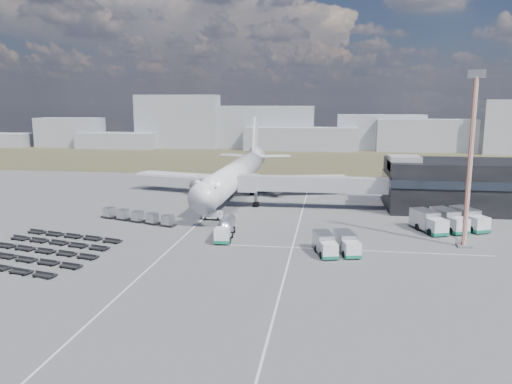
# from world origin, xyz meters

# --- Properties ---
(ground) EXTENTS (420.00, 420.00, 0.00)m
(ground) POSITION_xyz_m (0.00, 0.00, 0.00)
(ground) COLOR #565659
(ground) RESTS_ON ground
(grass_strip) EXTENTS (420.00, 90.00, 0.01)m
(grass_strip) POSITION_xyz_m (0.00, 110.00, 0.01)
(grass_strip) COLOR #4D492E
(grass_strip) RESTS_ON ground
(lane_markings) EXTENTS (47.12, 110.00, 0.01)m
(lane_markings) POSITION_xyz_m (9.77, 3.00, 0.01)
(lane_markings) COLOR silver
(lane_markings) RESTS_ON ground
(terminal) EXTENTS (30.40, 16.40, 11.00)m
(terminal) POSITION_xyz_m (47.77, 23.96, 5.25)
(terminal) COLOR black
(terminal) RESTS_ON ground
(jet_bridge) EXTENTS (30.30, 3.80, 7.05)m
(jet_bridge) POSITION_xyz_m (15.90, 20.42, 5.05)
(jet_bridge) COLOR #939399
(jet_bridge) RESTS_ON ground
(airliner) EXTENTS (51.59, 64.53, 17.62)m
(airliner) POSITION_xyz_m (0.00, 32.38, 5.29)
(airliner) COLOR white
(airliner) RESTS_ON ground
(skyline) EXTENTS (321.35, 23.11, 24.92)m
(skyline) POSITION_xyz_m (18.26, 148.63, 9.22)
(skyline) COLOR #969AA3
(skyline) RESTS_ON ground
(fuel_tanker) EXTENTS (3.17, 9.65, 3.07)m
(fuel_tanker) POSITION_xyz_m (4.83, -3.97, 1.53)
(fuel_tanker) COLOR white
(fuel_tanker) RESTS_ON ground
(pushback_tug) EXTENTS (3.46, 1.95, 1.54)m
(pushback_tug) POSITION_xyz_m (-0.05, 8.00, 0.77)
(pushback_tug) COLOR white
(pushback_tug) RESTS_ON ground
(catering_truck) EXTENTS (3.39, 6.45, 2.82)m
(catering_truck) POSITION_xyz_m (4.80, 39.99, 1.44)
(catering_truck) COLOR white
(catering_truck) RESTS_ON ground
(service_trucks_near) EXTENTS (7.13, 7.91, 2.69)m
(service_trucks_near) POSITION_xyz_m (22.45, -10.05, 1.46)
(service_trucks_near) COLOR white
(service_trucks_near) RESTS_ON ground
(service_trucks_far) EXTENTS (12.75, 11.31, 3.21)m
(service_trucks_far) POSITION_xyz_m (41.59, 6.24, 1.74)
(service_trucks_far) COLOR white
(service_trucks_far) RESTS_ON ground
(uld_row) EXTENTS (16.10, 6.96, 1.80)m
(uld_row) POSITION_xyz_m (-13.19, 4.03, 1.08)
(uld_row) COLOR black
(uld_row) RESTS_ON ground
(baggage_dollies) EXTENTS (24.45, 21.75, 0.69)m
(baggage_dollies) POSITION_xyz_m (-21.32, -15.83, 0.34)
(baggage_dollies) COLOR black
(baggage_dollies) RESTS_ON ground
(floodlight_mast) EXTENTS (2.50, 2.02, 26.16)m
(floodlight_mast) POSITION_xyz_m (41.66, -3.73, 13.11)
(floodlight_mast) COLOR #BB431D
(floodlight_mast) RESTS_ON ground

